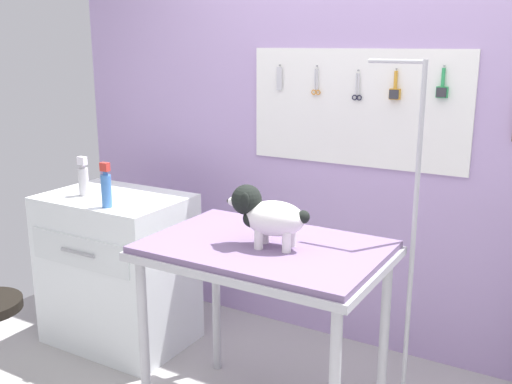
{
  "coord_description": "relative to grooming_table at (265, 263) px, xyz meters",
  "views": [
    {
      "loc": [
        1.09,
        -1.79,
        1.72
      ],
      "look_at": [
        -0.14,
        0.31,
        1.1
      ],
      "focal_mm": 41.35,
      "sensor_mm": 36.0,
      "label": 1
    }
  ],
  "objects": [
    {
      "name": "spray_bottle_tall",
      "position": [
        -0.99,
        0.08,
        0.19
      ],
      "size": [
        0.05,
        0.05,
        0.24
      ],
      "color": "#3F75BE",
      "rests_on": "counter_left"
    },
    {
      "name": "rear_wall_panel",
      "position": [
        0.09,
        0.98,
        0.36
      ],
      "size": [
        4.0,
        0.11,
        2.3
      ],
      "color": "#B295CA",
      "rests_on": "ground"
    },
    {
      "name": "spray_bottle_short",
      "position": [
        -1.28,
        0.19,
        0.19
      ],
      "size": [
        0.06,
        0.06,
        0.22
      ],
      "color": "#BBB8BC",
      "rests_on": "counter_left"
    },
    {
      "name": "counter_left",
      "position": [
        -1.13,
        0.27,
        -0.35
      ],
      "size": [
        0.8,
        0.58,
        0.88
      ],
      "color": "white",
      "rests_on": "ground"
    },
    {
      "name": "grooming_arm",
      "position": [
        0.53,
        0.37,
        -0.02
      ],
      "size": [
        0.29,
        0.11,
        1.65
      ],
      "color": "#B7B7BC",
      "rests_on": "ground"
    },
    {
      "name": "dog",
      "position": [
        0.02,
        -0.03,
        0.23
      ],
      "size": [
        0.36,
        0.21,
        0.26
      ],
      "color": "white",
      "rests_on": "grooming_table"
    },
    {
      "name": "grooming_table",
      "position": [
        0.0,
        0.0,
        0.0
      ],
      "size": [
        1.03,
        0.7,
        0.88
      ],
      "color": "#B7B7BC",
      "rests_on": "ground"
    }
  ]
}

